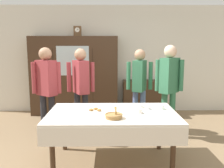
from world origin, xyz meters
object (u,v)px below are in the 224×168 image
object	(u,v)px
wall_cabinet	(75,76)
tea_cup_mid_right	(140,106)
spoon_center	(170,118)
person_behind_table_left	(47,84)
dining_table	(112,119)
bookshelf_low	(143,97)
book_stack	(143,78)
tea_cup_near_right	(148,108)
tea_cup_center	(140,112)
person_beside_shelf	(81,83)
mantel_clock	(78,31)
spoon_mid_left	(116,108)
person_behind_table_right	(139,82)
tea_cup_mid_left	(162,108)
person_by_cabinet	(169,82)
pastry_plate	(95,111)
bread_basket	(114,116)

from	to	relation	value
wall_cabinet	tea_cup_mid_right	bearing A→B (deg)	-59.80
spoon_center	person_behind_table_left	xyz separation A→B (m)	(-1.93, 1.17, 0.27)
dining_table	person_behind_table_left	world-z (taller)	person_behind_table_left
bookshelf_low	book_stack	bearing A→B (deg)	90.00
book_stack	tea_cup_near_right	bearing A→B (deg)	-96.47
tea_cup_center	person_beside_shelf	size ratio (longest dim) A/B	0.08
spoon_center	mantel_clock	bearing A→B (deg)	118.84
wall_cabinet	spoon_mid_left	bearing A→B (deg)	-67.94
tea_cup_mid_right	tea_cup_near_right	world-z (taller)	same
person_behind_table_left	person_behind_table_right	bearing A→B (deg)	15.69
bookshelf_low	person_beside_shelf	bearing A→B (deg)	-132.52
book_stack	person_behind_table_right	world-z (taller)	person_behind_table_right
spoon_mid_left	person_beside_shelf	size ratio (longest dim) A/B	0.07
tea_cup_mid_right	spoon_mid_left	bearing A→B (deg)	-168.92
tea_cup_mid_left	spoon_center	distance (m)	0.43
person_behind_table_left	tea_cup_near_right	bearing A→B (deg)	-23.63
person_beside_shelf	person_by_cabinet	size ratio (longest dim) A/B	0.96
bookshelf_low	pastry_plate	world-z (taller)	bookshelf_low
mantel_clock	tea_cup_center	xyz separation A→B (m)	(1.19, -2.63, -1.27)
mantel_clock	spoon_center	distance (m)	3.50
tea_cup_near_right	spoon_mid_left	distance (m)	0.48
tea_cup_near_right	person_beside_shelf	world-z (taller)	person_beside_shelf
wall_cabinet	spoon_center	bearing A→B (deg)	-59.65
bread_basket	spoon_center	xyz separation A→B (m)	(0.75, -0.01, -0.03)
spoon_center	tea_cup_mid_right	bearing A→B (deg)	120.96
dining_table	tea_cup_near_right	world-z (taller)	tea_cup_near_right
wall_cabinet	bookshelf_low	world-z (taller)	wall_cabinet
mantel_clock	bread_basket	xyz separation A→B (m)	(0.81, -2.84, -1.26)
tea_cup_mid_right	tea_cup_near_right	size ratio (longest dim) A/B	1.00
tea_cup_mid_left	spoon_center	xyz separation A→B (m)	(0.02, -0.43, -0.02)
mantel_clock	tea_cup_center	size ratio (longest dim) A/B	1.85
dining_table	mantel_clock	xyz separation A→B (m)	(-0.80, 2.59, 1.38)
tea_cup_near_right	tea_cup_mid_right	bearing A→B (deg)	127.68
dining_table	spoon_mid_left	xyz separation A→B (m)	(0.05, 0.24, 0.09)
wall_cabinet	pastry_plate	bearing A→B (deg)	-75.51
bookshelf_low	tea_cup_mid_right	xyz separation A→B (m)	(-0.39, -2.33, 0.36)
spoon_mid_left	person_by_cabinet	size ratio (longest dim) A/B	0.07
tea_cup_mid_left	person_behind_table_left	size ratio (longest dim) A/B	0.08
tea_cup_near_right	pastry_plate	xyz separation A→B (m)	(-0.78, -0.10, -0.01)
mantel_clock	book_stack	world-z (taller)	mantel_clock
book_stack	person_beside_shelf	bearing A→B (deg)	-132.52
person_behind_table_right	tea_cup_mid_right	bearing A→B (deg)	-96.93
book_stack	pastry_plate	bearing A→B (deg)	-112.51
bookshelf_low	person_behind_table_right	size ratio (longest dim) A/B	0.61
bookshelf_low	tea_cup_near_right	distance (m)	2.51
bread_basket	mantel_clock	bearing A→B (deg)	106.00
tea_cup_mid_right	tea_cup_center	distance (m)	0.35
dining_table	spoon_center	bearing A→B (deg)	-18.40
wall_cabinet	mantel_clock	bearing A→B (deg)	-0.38
tea_cup_mid_left	bread_basket	distance (m)	0.85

